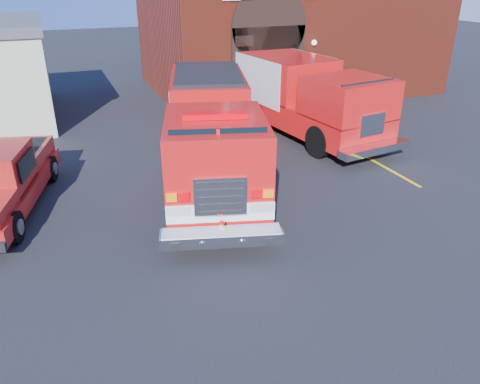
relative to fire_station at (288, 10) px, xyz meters
name	(u,v)px	position (x,y,z in m)	size (l,w,h in m)	color
ground	(224,217)	(-8.99, -13.98, -4.25)	(100.00, 100.00, 0.00)	black
parking_stripe_near	(391,170)	(-2.49, -12.98, -4.25)	(0.12, 3.00, 0.01)	yellow
parking_stripe_mid	(342,143)	(-2.49, -9.98, -4.25)	(0.12, 3.00, 0.01)	yellow
parking_stripe_far	(305,123)	(-2.49, -6.98, -4.25)	(0.12, 3.00, 0.01)	yellow
fire_station	(288,10)	(0.00, 0.00, 0.00)	(15.20, 10.20, 8.45)	maroon
fire_engine	(212,131)	(-8.36, -11.18, -2.68)	(5.38, 10.24, 3.04)	black
secondary_truck	(297,92)	(-3.38, -7.65, -2.62)	(4.03, 9.54, 3.00)	black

